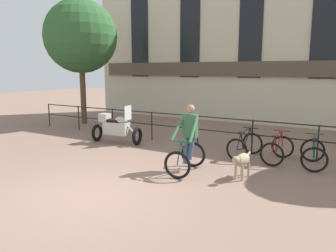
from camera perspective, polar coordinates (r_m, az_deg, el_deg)
The scene contains 10 objects.
ground_plane at distance 7.15m, azimuth -13.70°, elevation -11.55°, with size 60.00×60.00×0.00m, color #846656.
canal_railing at distance 11.13m, azimuth 5.21°, elevation 0.12°, with size 15.05×0.05×1.05m.
building_facade at distance 16.45m, azimuth 14.49°, elevation 14.62°, with size 18.00×0.72×8.12m.
cyclist_with_bike at distance 8.31m, azimuth 3.46°, elevation -2.78°, with size 0.81×1.24×1.70m.
dog at distance 8.00m, azimuth 12.72°, elevation -5.90°, with size 0.31×0.97×0.62m.
parked_motorcycle at distance 11.68m, azimuth -9.03°, elevation -0.24°, with size 1.83×0.86×1.35m.
parked_bicycle_near_lamp at distance 9.93m, azimuth 13.23°, elevation -3.34°, with size 0.80×1.19×0.86m.
parked_bicycle_mid_left at distance 9.70m, azimuth 18.51°, elevation -3.91°, with size 0.72×1.14×0.86m.
parked_bicycle_mid_right at distance 9.55m, azimuth 24.00°, elevation -4.46°, with size 0.83×1.20×0.86m.
tree_canalside_left at distance 16.26m, azimuth -14.98°, elevation 14.81°, with size 3.39×3.39×5.79m.
Camera 1 is at (4.74, -4.70, 2.57)m, focal length 35.00 mm.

